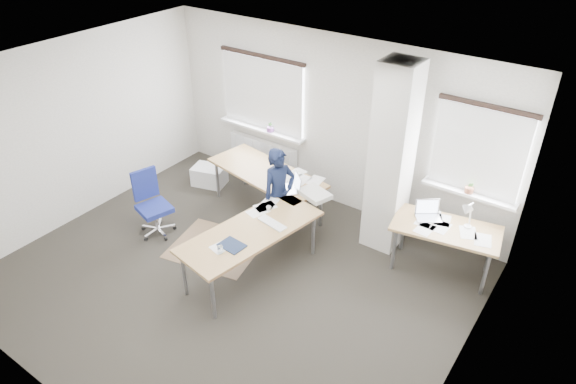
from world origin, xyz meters
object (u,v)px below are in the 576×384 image
Objects in this scene: desk_side at (446,230)px; person at (279,194)px; desk_main at (262,202)px; task_chair at (155,216)px.

person is at bearing -175.37° from desk_side.
desk_side is (2.41, 0.87, -0.01)m from desk_main.
person reaches higher than task_chair.
task_chair is at bearing 145.77° from person.
desk_side reaches higher than task_chair.
task_chair is (-1.48, -0.77, -0.41)m from desk_main.
task_chair is 1.95m from person.
desk_side is 1.47× the size of task_chair.
desk_main is 2.92× the size of task_chair.
desk_main is 2.06× the size of person.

